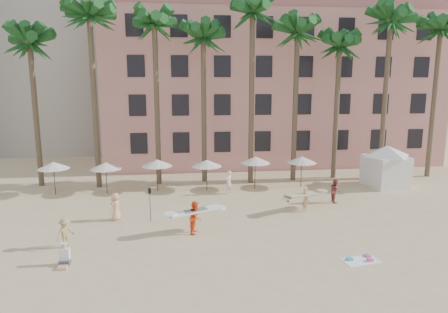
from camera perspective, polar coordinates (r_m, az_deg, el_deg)
ground at (r=21.41m, az=2.74°, el=-13.57°), size 120.00×120.00×0.00m
pink_hotel at (r=46.41m, az=6.28°, el=9.61°), size 35.00×14.00×16.00m
palm_row at (r=34.72m, az=-0.35°, el=17.57°), size 44.40×5.40×16.30m
umbrella_row at (r=32.42m, az=-6.02°, el=-0.90°), size 22.50×2.70×2.73m
cabana at (r=36.43m, az=22.16°, el=-0.78°), size 5.18×5.18×3.50m
beach_towel at (r=21.67m, az=18.99°, el=-13.77°), size 1.95×1.30×0.14m
carrier_yellow at (r=28.07m, az=11.55°, el=-5.75°), size 3.28×2.24×1.67m
carrier_white at (r=23.69m, az=-4.09°, el=-8.51°), size 3.10×1.56×1.92m
beachgoers at (r=26.56m, az=-4.40°, el=-6.70°), size 18.41×10.42×1.88m
paddle at (r=25.68m, az=-10.53°, el=-6.22°), size 0.18×0.04×2.23m
seated_man at (r=21.37m, az=-21.85°, el=-13.29°), size 0.49×0.85×1.11m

